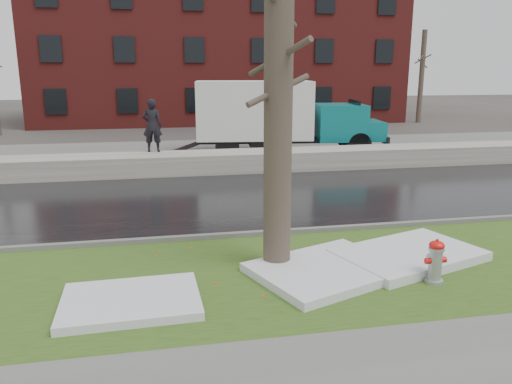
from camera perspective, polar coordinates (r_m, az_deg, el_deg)
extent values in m
plane|color=#47423D|center=(10.78, 4.46, -6.63)|extent=(120.00, 120.00, 0.00)
cube|color=#284A18|center=(9.66, 6.46, -9.04)|extent=(60.00, 4.50, 0.04)
cube|color=black|center=(14.96, -0.14, -0.68)|extent=(60.00, 7.00, 0.03)
cube|color=slate|center=(23.19, -4.17, 4.48)|extent=(60.00, 9.00, 0.03)
cube|color=slate|center=(11.67, 3.15, -4.64)|extent=(60.00, 0.15, 0.14)
cube|color=#B4AFA4|center=(18.93, -2.58, 3.50)|extent=(60.00, 1.60, 0.75)
cube|color=maroon|center=(40.02, -4.47, 15.55)|extent=(26.00, 12.00, 10.00)
cylinder|color=brown|center=(35.87, -16.72, 12.43)|extent=(0.36, 0.36, 6.50)
cylinder|color=brown|center=(35.87, -16.83, 13.95)|extent=(0.84, 1.62, 0.73)
cylinder|color=brown|center=(35.89, -16.93, 15.38)|extent=(1.08, 1.26, 0.66)
cylinder|color=brown|center=(35.87, -16.76, 12.99)|extent=(1.40, 0.61, 0.63)
cylinder|color=brown|center=(38.59, 18.39, 12.37)|extent=(0.36, 0.36, 6.50)
cylinder|color=brown|center=(38.59, 18.50, 13.78)|extent=(0.84, 1.62, 0.73)
cylinder|color=brown|center=(38.61, 18.60, 15.11)|extent=(1.08, 1.26, 0.66)
cylinder|color=brown|center=(38.59, 18.43, 12.89)|extent=(1.40, 0.61, 0.63)
cylinder|color=#9FA2A7|center=(9.52, 19.80, -7.75)|extent=(0.23, 0.23, 0.71)
ellipsoid|color=red|center=(9.40, 19.97, -5.75)|extent=(0.28, 0.28, 0.16)
cylinder|color=red|center=(9.37, 20.02, -5.23)|extent=(0.05, 0.05, 0.05)
cylinder|color=red|center=(9.42, 19.07, -7.46)|extent=(0.10, 0.11, 0.11)
cylinder|color=red|center=(9.57, 20.58, -7.25)|extent=(0.10, 0.11, 0.11)
cylinder|color=#9FA2A7|center=(9.61, 19.38, -7.06)|extent=(0.14, 0.10, 0.14)
cylinder|color=brown|center=(9.10, 2.57, 10.97)|extent=(0.55, 0.55, 6.54)
cylinder|color=brown|center=(9.09, 2.61, 15.09)|extent=(0.85, 1.48, 0.68)
cylinder|color=brown|center=(9.14, 2.67, 20.37)|extent=(0.96, 1.22, 0.62)
cylinder|color=brown|center=(9.09, 2.57, 11.56)|extent=(1.29, 0.63, 0.58)
cube|color=black|center=(23.04, 2.83, 5.95)|extent=(7.64, 1.88, 0.21)
cube|color=silver|center=(22.78, -0.25, 9.36)|extent=(5.37, 2.99, 2.56)
cube|color=#0C6D71|center=(23.42, 9.49, 7.90)|extent=(2.45, 2.53, 1.61)
cube|color=#0C6D71|center=(23.82, 12.70, 6.93)|extent=(1.39, 2.21, 0.85)
cube|color=black|center=(23.53, 11.14, 9.25)|extent=(0.31, 1.89, 0.85)
cube|color=black|center=(22.98, -8.08, 5.04)|extent=(1.75, 1.33, 0.64)
cylinder|color=black|center=(22.75, 11.73, 5.34)|extent=(1.07, 0.41, 1.04)
cylinder|color=black|center=(24.66, 10.49, 6.04)|extent=(1.07, 0.41, 1.04)
cylinder|color=black|center=(21.98, 0.67, 5.34)|extent=(1.07, 0.41, 1.04)
cylinder|color=black|center=(23.94, 0.28, 6.04)|extent=(1.07, 0.41, 1.04)
cylinder|color=black|center=(21.91, -3.31, 5.29)|extent=(1.07, 0.41, 1.04)
cylinder|color=black|center=(23.88, -3.37, 5.99)|extent=(1.07, 0.41, 1.04)
imported|color=black|center=(19.13, -11.78, 7.45)|extent=(0.77, 0.56, 1.97)
cube|color=silver|center=(9.52, 8.09, -8.81)|extent=(3.15, 2.80, 0.16)
cube|color=silver|center=(8.52, -14.09, -12.00)|extent=(2.25, 1.67, 0.14)
cube|color=silver|center=(10.58, 17.02, -6.88)|extent=(3.23, 2.60, 0.18)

